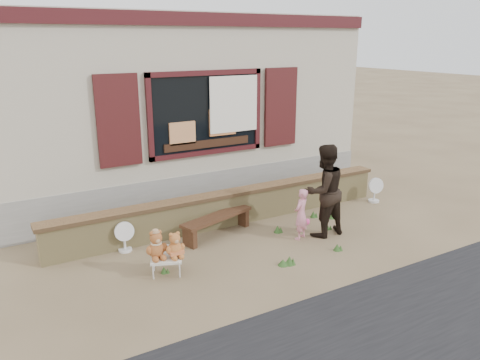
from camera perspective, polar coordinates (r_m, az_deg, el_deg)
ground at (r=8.47m, az=2.04°, el=-7.51°), size 80.00×80.00×0.00m
shopfront at (r=11.86m, az=-9.52°, el=9.38°), size 8.04×5.13×4.00m
brick_wall at (r=9.14m, az=-1.25°, el=-3.32°), size 7.10×0.36×0.67m
bench at (r=8.63m, az=-2.80°, el=-4.99°), size 1.56×0.77×0.39m
folding_chair at (r=7.35m, az=-8.98°, el=-9.46°), size 0.59×0.56×0.29m
teddy_bear_left at (r=7.25m, az=-10.19°, el=-7.69°), size 0.42×0.39×0.46m
teddy_bear_right at (r=7.25m, az=-7.95°, el=-7.76°), size 0.38×0.36×0.41m
child at (r=8.49m, az=7.45°, el=-4.14°), size 0.41×0.35×0.95m
adult at (r=8.59m, az=10.19°, el=-1.29°), size 0.85×0.67×1.71m
fan_left at (r=8.25m, az=-13.93°, el=-6.67°), size 0.34×0.23×0.54m
fan_right at (r=10.79m, az=16.09°, el=-1.14°), size 0.36×0.24×0.57m
grass_tufts at (r=8.38m, az=6.63°, el=-7.42°), size 3.87×1.60×0.15m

